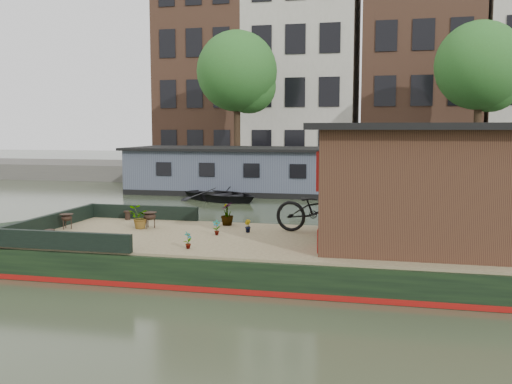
% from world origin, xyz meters
% --- Properties ---
extents(ground, '(120.00, 120.00, 0.00)m').
position_xyz_m(ground, '(0.00, 0.00, 0.00)').
color(ground, '#2F3C26').
rests_on(ground, ground).
extents(houseboat_hull, '(14.01, 4.02, 0.60)m').
position_xyz_m(houseboat_hull, '(-1.33, 0.00, 0.27)').
color(houseboat_hull, black).
rests_on(houseboat_hull, ground).
extents(houseboat_deck, '(11.80, 3.80, 0.05)m').
position_xyz_m(houseboat_deck, '(0.00, 0.00, 0.62)').
color(houseboat_deck, '#9C9061').
rests_on(houseboat_deck, houseboat_hull).
extents(bow_bulwark, '(3.00, 4.00, 0.35)m').
position_xyz_m(bow_bulwark, '(-5.07, 0.00, 0.82)').
color(bow_bulwark, black).
rests_on(bow_bulwark, houseboat_deck).
extents(cabin, '(4.00, 3.50, 2.42)m').
position_xyz_m(cabin, '(2.19, 0.00, 1.88)').
color(cabin, black).
rests_on(cabin, houseboat_deck).
extents(bicycle, '(2.14, 1.07, 1.08)m').
position_xyz_m(bicycle, '(0.20, 0.89, 1.19)').
color(bicycle, black).
rests_on(bicycle, houseboat_deck).
extents(potted_plant_a, '(0.20, 0.16, 0.33)m').
position_xyz_m(potted_plant_a, '(-1.97, 0.16, 0.82)').
color(potted_plant_a, maroon).
rests_on(potted_plant_a, houseboat_deck).
extents(potted_plant_b, '(0.20, 0.20, 0.29)m').
position_xyz_m(potted_plant_b, '(-1.39, 0.65, 0.79)').
color(potted_plant_b, maroon).
rests_on(potted_plant_b, houseboat_deck).
extents(potted_plant_c, '(0.63, 0.60, 0.53)m').
position_xyz_m(potted_plant_c, '(-3.96, 0.54, 0.92)').
color(potted_plant_c, '#A84030').
rests_on(potted_plant_c, houseboat_deck).
extents(potted_plant_d, '(0.34, 0.34, 0.56)m').
position_xyz_m(potted_plant_d, '(-2.09, 1.46, 0.93)').
color(potted_plant_d, '#933928').
rests_on(potted_plant_d, houseboat_deck).
extents(potted_plant_e, '(0.16, 0.20, 0.34)m').
position_xyz_m(potted_plant_e, '(-2.09, -1.32, 0.82)').
color(potted_plant_e, brown).
rests_on(potted_plant_e, houseboat_deck).
extents(brazier_front, '(0.39, 0.39, 0.38)m').
position_xyz_m(brazier_front, '(-3.76, 0.67, 0.84)').
color(brazier_front, black).
rests_on(brazier_front, houseboat_deck).
extents(brazier_rear, '(0.34, 0.34, 0.35)m').
position_xyz_m(brazier_rear, '(-5.60, 0.14, 0.83)').
color(brazier_rear, black).
rests_on(brazier_rear, houseboat_deck).
extents(bollard_port, '(0.20, 0.20, 0.23)m').
position_xyz_m(bollard_port, '(-4.81, 1.70, 0.76)').
color(bollard_port, black).
rests_on(bollard_port, houseboat_deck).
extents(bollard_stbd, '(0.20, 0.20, 0.23)m').
position_xyz_m(bollard_stbd, '(-5.17, -1.21, 0.77)').
color(bollard_stbd, black).
rests_on(bollard_stbd, houseboat_deck).
extents(dinghy, '(4.32, 3.91, 0.73)m').
position_xyz_m(dinghy, '(-5.00, 10.91, 0.37)').
color(dinghy, black).
rests_on(dinghy, ground).
extents(far_houseboat, '(20.40, 4.40, 2.11)m').
position_xyz_m(far_houseboat, '(0.00, 14.00, 0.97)').
color(far_houseboat, '#434C5A').
rests_on(far_houseboat, ground).
extents(quay, '(60.00, 6.00, 0.90)m').
position_xyz_m(quay, '(0.00, 20.50, 0.45)').
color(quay, '#47443F').
rests_on(quay, ground).
extents(townhouse_row, '(27.25, 8.00, 16.50)m').
position_xyz_m(townhouse_row, '(0.15, 27.50, 7.90)').
color(townhouse_row, brown).
rests_on(townhouse_row, ground).
extents(tree_left, '(4.40, 4.40, 7.40)m').
position_xyz_m(tree_left, '(-6.36, 19.07, 5.89)').
color(tree_left, '#332316').
rests_on(tree_left, quay).
extents(tree_right, '(4.40, 4.40, 7.40)m').
position_xyz_m(tree_right, '(6.14, 19.07, 5.89)').
color(tree_right, '#332316').
rests_on(tree_right, quay).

